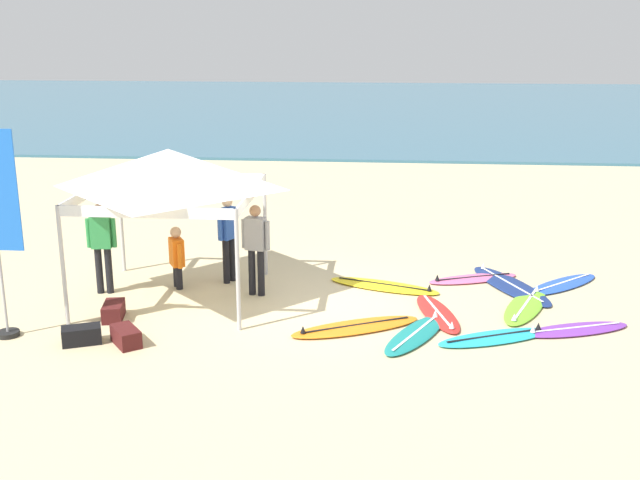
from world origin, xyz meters
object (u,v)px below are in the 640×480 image
at_px(surfboard_yellow, 384,286).
at_px(surfboard_pink, 472,279).
at_px(gear_bag_near_tent, 114,311).
at_px(person_blue, 228,233).
at_px(gear_bag_by_pole, 82,335).
at_px(canopy_tent, 169,169).
at_px(surfboard_lime, 525,306).
at_px(gear_bag_on_sand, 126,336).
at_px(surfboard_red, 438,313).
at_px(surfboard_cyan, 495,337).
at_px(person_orange, 177,255).
at_px(surfboard_blue, 562,284).
at_px(surfboard_teal, 416,334).
at_px(surfboard_navy, 510,285).
at_px(surfboard_purple, 575,329).
at_px(surfboard_orange, 355,327).
at_px(person_grey, 256,244).
at_px(banner_flag, 5,243).
at_px(person_green, 102,242).

relative_size(surfboard_yellow, surfboard_pink, 1.17).
bearing_deg(gear_bag_near_tent, person_blue, 53.02).
distance_m(person_blue, gear_bag_near_tent, 2.77).
bearing_deg(gear_bag_by_pole, canopy_tent, 67.59).
bearing_deg(surfboard_lime, gear_bag_on_sand, -161.53).
distance_m(surfboard_red, surfboard_cyan, 1.30).
distance_m(person_orange, gear_bag_near_tent, 1.88).
relative_size(canopy_tent, surfboard_blue, 1.69).
distance_m(canopy_tent, surfboard_cyan, 6.26).
bearing_deg(surfboard_lime, surfboard_teal, -143.72).
relative_size(surfboard_navy, person_orange, 2.11).
xyz_separation_m(surfboard_pink, surfboard_teal, (-1.20, -2.92, -0.00)).
bearing_deg(canopy_tent, surfboard_cyan, -15.09).
bearing_deg(surfboard_teal, gear_bag_by_pole, -172.04).
height_order(surfboard_purple, surfboard_pink, same).
distance_m(canopy_tent, gear_bag_by_pole, 3.29).
xyz_separation_m(surfboard_orange, surfboard_cyan, (2.24, -0.25, 0.00)).
distance_m(surfboard_lime, person_grey, 4.95).
height_order(surfboard_red, surfboard_teal, same).
distance_m(surfboard_lime, person_blue, 5.68).
relative_size(surfboard_teal, person_blue, 1.18).
bearing_deg(surfboard_blue, surfboard_teal, -136.70).
xyz_separation_m(person_grey, banner_flag, (-3.58, -2.28, 0.59)).
xyz_separation_m(person_green, person_grey, (2.84, 0.13, 0.00)).
height_order(surfboard_lime, surfboard_red, same).
height_order(surfboard_pink, gear_bag_on_sand, gear_bag_on_sand).
relative_size(surfboard_navy, surfboard_cyan, 1.25).
xyz_separation_m(surfboard_pink, surfboard_navy, (0.68, -0.35, -0.00)).
bearing_deg(surfboard_red, person_orange, 167.77).
bearing_deg(gear_bag_on_sand, banner_flag, 174.53).
relative_size(surfboard_red, person_grey, 1.14).
height_order(surfboard_navy, person_grey, person_grey).
bearing_deg(person_blue, gear_bag_near_tent, -126.98).
bearing_deg(person_grey, surfboard_cyan, -23.10).
bearing_deg(surfboard_pink, gear_bag_near_tent, -157.74).
bearing_deg(surfboard_blue, surfboard_lime, -125.66).
bearing_deg(canopy_tent, surfboard_blue, 9.70).
bearing_deg(person_green, canopy_tent, -5.11).
xyz_separation_m(surfboard_red, gear_bag_near_tent, (-5.53, -0.63, 0.10)).
height_order(surfboard_yellow, person_blue, person_blue).
height_order(banner_flag, gear_bag_on_sand, banner_flag).
height_order(person_orange, gear_bag_by_pole, person_orange).
height_order(gear_bag_by_pole, gear_bag_on_sand, same).
bearing_deg(person_orange, surfboard_red, -12.23).
relative_size(surfboard_lime, surfboard_cyan, 1.06).
height_order(surfboard_cyan, gear_bag_on_sand, gear_bag_on_sand).
bearing_deg(canopy_tent, surfboard_yellow, 12.59).
relative_size(surfboard_navy, gear_bag_near_tent, 4.23).
distance_m(surfboard_orange, surfboard_pink, 3.47).
relative_size(person_blue, gear_bag_near_tent, 2.85).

